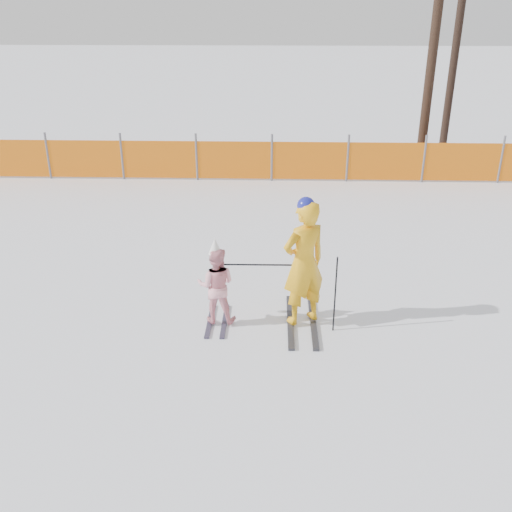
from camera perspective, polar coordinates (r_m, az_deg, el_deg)
The scene contains 6 objects.
ground at distance 8.34m, azimuth -0.12°, elevation -7.70°, with size 120.00×120.00×0.00m, color white.
adult at distance 8.16m, azimuth 4.80°, elevation -0.70°, with size 0.82×1.54×1.97m.
child at distance 8.33m, azimuth -4.00°, elevation -2.89°, with size 0.59×0.97×1.36m.
ski_poles at distance 8.15m, azimuth 4.42°, elevation -2.48°, with size 1.60×0.22×1.17m.
safety_fence at distance 15.39m, azimuth -3.80°, elevation 9.58°, with size 17.29×0.06×1.25m.
tree_trunks at distance 17.91m, azimuth 18.10°, elevation 17.85°, with size 1.49×2.45×5.82m.
Camera 1 is at (0.25, -7.09, 4.39)m, focal length 40.00 mm.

